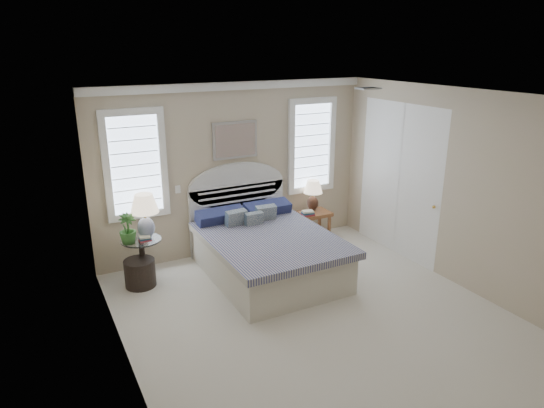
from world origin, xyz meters
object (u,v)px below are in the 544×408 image
at_px(floor_pot, 140,273).
at_px(lamp_right, 313,192).
at_px(side_table_left, 142,255).
at_px(nightstand_right, 315,220).
at_px(lamp_left, 145,211).
at_px(bed, 265,248).

bearing_deg(floor_pot, lamp_right, 7.03).
xyz_separation_m(floor_pot, lamp_right, (3.06, 0.38, 0.66)).
relative_size(side_table_left, floor_pot, 1.48).
xyz_separation_m(side_table_left, nightstand_right, (2.95, 0.10, -0.00)).
bearing_deg(lamp_right, lamp_left, -176.46).
xyz_separation_m(nightstand_right, lamp_left, (-2.85, -0.06, 0.64)).
bearing_deg(nightstand_right, lamp_left, -178.87).
bearing_deg(lamp_left, bed, -22.27).
bearing_deg(lamp_right, bed, -148.49).
height_order(bed, floor_pot, bed).
bearing_deg(lamp_right, nightstand_right, -103.12).
bearing_deg(side_table_left, floor_pot, -118.45).
bearing_deg(floor_pot, lamp_left, 47.64).
distance_m(bed, nightstand_right, 1.47).
bearing_deg(nightstand_right, lamp_right, 76.88).
bearing_deg(floor_pot, bed, -14.13).
height_order(side_table_left, floor_pot, side_table_left).
distance_m(side_table_left, nightstand_right, 2.95).
relative_size(bed, lamp_right, 4.34).
xyz_separation_m(floor_pot, lamp_left, (0.18, 0.20, 0.83)).
xyz_separation_m(side_table_left, floor_pot, (-0.08, -0.16, -0.19)).
xyz_separation_m(nightstand_right, floor_pot, (-3.03, -0.26, -0.19)).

